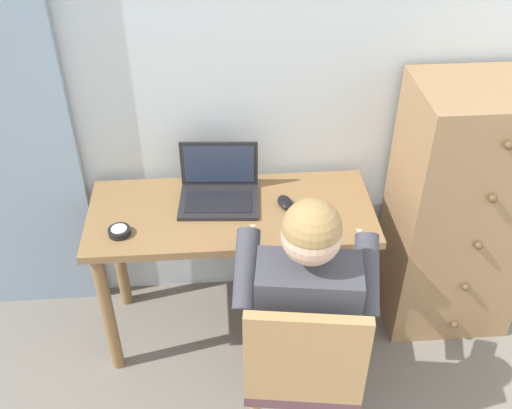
# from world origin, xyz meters

# --- Properties ---
(wall_back) EXTENTS (4.80, 0.05, 2.50)m
(wall_back) POSITION_xyz_m (0.00, 2.20, 1.25)
(wall_back) COLOR silver
(wall_back) RESTS_ON ground_plane
(desk) EXTENTS (1.23, 0.52, 0.73)m
(desk) POSITION_xyz_m (-0.24, 1.87, 0.61)
(desk) COLOR olive
(desk) RESTS_ON ground_plane
(dresser) EXTENTS (0.58, 0.48, 1.25)m
(dresser) POSITION_xyz_m (0.80, 1.92, 0.62)
(dresser) COLOR #9E754C
(dresser) RESTS_ON ground_plane
(chair) EXTENTS (0.47, 0.46, 0.87)m
(chair) POSITION_xyz_m (-0.01, 1.22, 0.48)
(chair) COLOR brown
(chair) RESTS_ON ground_plane
(person_seated) EXTENTS (0.58, 0.62, 1.19)m
(person_seated) POSITION_xyz_m (0.01, 1.40, 0.67)
(person_seated) COLOR #33384C
(person_seated) RESTS_ON ground_plane
(laptop) EXTENTS (0.36, 0.27, 0.24)m
(laptop) POSITION_xyz_m (-0.29, 1.96, 0.78)
(laptop) COLOR #232326
(laptop) RESTS_ON desk
(computer_mouse) EXTENTS (0.08, 0.11, 0.03)m
(computer_mouse) POSITION_xyz_m (-0.01, 1.89, 0.75)
(computer_mouse) COLOR black
(computer_mouse) RESTS_ON desk
(desk_clock) EXTENTS (0.09, 0.09, 0.03)m
(desk_clock) POSITION_xyz_m (-0.70, 1.74, 0.74)
(desk_clock) COLOR black
(desk_clock) RESTS_ON desk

